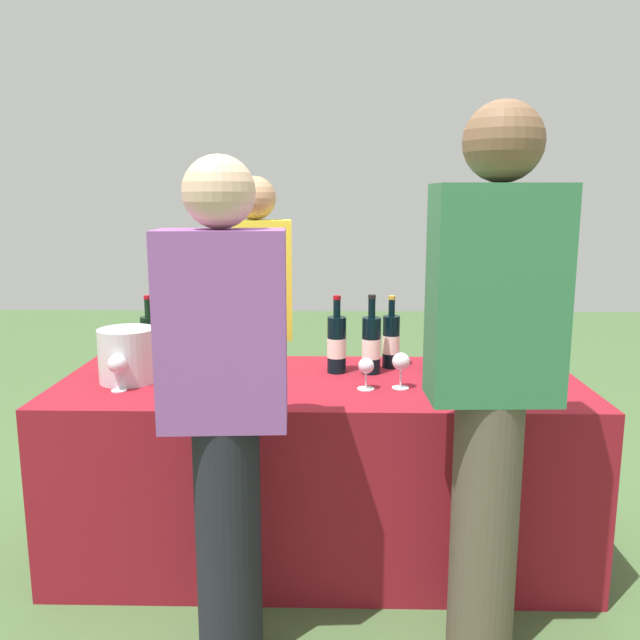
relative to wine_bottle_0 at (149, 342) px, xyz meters
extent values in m
plane|color=#476638|center=(0.74, -0.17, -0.87)|extent=(12.00, 12.00, 0.00)
cube|color=maroon|center=(0.74, -0.17, -0.50)|extent=(2.12, 0.82, 0.75)
cylinder|color=black|center=(0.00, 0.00, 0.00)|extent=(0.07, 0.07, 0.23)
cylinder|color=black|center=(0.00, 0.00, 0.15)|extent=(0.03, 0.03, 0.08)
cylinder|color=maroon|center=(0.00, 0.00, 0.20)|extent=(0.03, 0.03, 0.02)
cylinder|color=silver|center=(0.00, 0.00, -0.02)|extent=(0.07, 0.07, 0.08)
cylinder|color=black|center=(0.16, -0.07, -0.01)|extent=(0.07, 0.07, 0.22)
cylinder|color=black|center=(0.16, -0.07, 0.15)|extent=(0.03, 0.03, 0.08)
cylinder|color=black|center=(0.16, -0.07, 0.20)|extent=(0.03, 0.03, 0.02)
cylinder|color=silver|center=(0.16, -0.07, -0.02)|extent=(0.07, 0.07, 0.08)
cylinder|color=black|center=(0.45, -0.04, 0.00)|extent=(0.08, 0.08, 0.23)
cylinder|color=black|center=(0.45, -0.04, 0.16)|extent=(0.03, 0.03, 0.09)
cylinder|color=gold|center=(0.45, -0.04, 0.21)|extent=(0.03, 0.03, 0.02)
cylinder|color=silver|center=(0.45, -0.04, -0.01)|extent=(0.08, 0.08, 0.08)
cylinder|color=black|center=(0.81, -0.04, 0.00)|extent=(0.08, 0.08, 0.24)
cylinder|color=black|center=(0.81, -0.04, 0.16)|extent=(0.03, 0.03, 0.08)
cylinder|color=maroon|center=(0.81, -0.04, 0.20)|extent=(0.03, 0.03, 0.02)
cylinder|color=silver|center=(0.81, -0.04, -0.01)|extent=(0.08, 0.08, 0.08)
cylinder|color=black|center=(0.96, -0.05, 0.00)|extent=(0.08, 0.08, 0.24)
cylinder|color=black|center=(0.96, -0.05, 0.16)|extent=(0.03, 0.03, 0.08)
cylinder|color=black|center=(0.96, -0.05, 0.21)|extent=(0.03, 0.03, 0.02)
cylinder|color=silver|center=(0.96, -0.05, -0.01)|extent=(0.08, 0.08, 0.08)
cylinder|color=black|center=(1.05, 0.05, 0.00)|extent=(0.07, 0.07, 0.23)
cylinder|color=black|center=(1.05, 0.05, 0.15)|extent=(0.03, 0.03, 0.07)
cylinder|color=gold|center=(1.05, 0.05, 0.19)|extent=(0.03, 0.03, 0.02)
cylinder|color=silver|center=(1.05, 0.05, -0.02)|extent=(0.07, 0.07, 0.08)
cylinder|color=black|center=(1.22, 0.01, -0.01)|extent=(0.08, 0.08, 0.22)
cylinder|color=black|center=(1.22, 0.01, 0.14)|extent=(0.03, 0.03, 0.08)
cylinder|color=maroon|center=(1.22, 0.01, 0.19)|extent=(0.03, 0.03, 0.02)
cylinder|color=silver|center=(1.22, 0.01, -0.02)|extent=(0.08, 0.08, 0.08)
cylinder|color=black|center=(1.32, 0.05, 0.00)|extent=(0.07, 0.07, 0.23)
cylinder|color=black|center=(1.32, 0.05, 0.15)|extent=(0.03, 0.03, 0.08)
cylinder|color=black|center=(1.32, 0.05, 0.20)|extent=(0.03, 0.03, 0.02)
cylinder|color=silver|center=(1.32, 0.05, -0.02)|extent=(0.07, 0.07, 0.08)
cylinder|color=silver|center=(-0.03, -0.33, -0.12)|extent=(0.06, 0.06, 0.00)
cylinder|color=silver|center=(-0.03, -0.33, -0.08)|extent=(0.01, 0.01, 0.07)
sphere|color=silver|center=(-0.03, -0.33, -0.01)|extent=(0.07, 0.07, 0.07)
cylinder|color=silver|center=(0.46, -0.37, -0.12)|extent=(0.07, 0.07, 0.00)
cylinder|color=silver|center=(0.46, -0.37, -0.08)|extent=(0.01, 0.01, 0.08)
sphere|color=silver|center=(0.46, -0.37, -0.01)|extent=(0.07, 0.07, 0.07)
sphere|color=#590C19|center=(0.46, -0.37, -0.02)|extent=(0.04, 0.04, 0.04)
cylinder|color=silver|center=(0.92, -0.29, -0.12)|extent=(0.07, 0.07, 0.00)
cylinder|color=silver|center=(0.92, -0.29, -0.08)|extent=(0.01, 0.01, 0.06)
sphere|color=silver|center=(0.92, -0.29, -0.02)|extent=(0.06, 0.06, 0.06)
sphere|color=#590C19|center=(0.92, -0.29, -0.04)|extent=(0.03, 0.03, 0.03)
cylinder|color=silver|center=(1.06, -0.28, -0.12)|extent=(0.07, 0.07, 0.00)
cylinder|color=silver|center=(1.06, -0.28, -0.08)|extent=(0.01, 0.01, 0.07)
sphere|color=silver|center=(1.06, -0.28, -0.01)|extent=(0.07, 0.07, 0.07)
cylinder|color=silver|center=(1.47, -0.27, -0.12)|extent=(0.06, 0.06, 0.00)
cylinder|color=silver|center=(1.47, -0.27, -0.08)|extent=(0.01, 0.01, 0.06)
sphere|color=silver|center=(1.47, -0.27, -0.02)|extent=(0.07, 0.07, 0.07)
cylinder|color=silver|center=(-0.03, -0.19, -0.01)|extent=(0.23, 0.23, 0.22)
cylinder|color=black|center=(0.41, 0.50, -0.48)|extent=(0.20, 0.20, 0.79)
cube|color=yellow|center=(0.41, 0.50, 0.21)|extent=(0.37, 0.23, 0.59)
sphere|color=tan|center=(0.41, 0.50, 0.61)|extent=(0.21, 0.21, 0.21)
cylinder|color=black|center=(0.46, -0.82, -0.47)|extent=(0.21, 0.21, 0.80)
cube|color=#8C4C99|center=(0.46, -0.82, 0.22)|extent=(0.39, 0.23, 0.60)
sphere|color=#D8AD8C|center=(0.46, -0.82, 0.63)|extent=(0.22, 0.22, 0.22)
cylinder|color=brown|center=(1.29, -0.78, -0.44)|extent=(0.21, 0.21, 0.87)
cube|color=#337247|center=(1.29, -0.78, 0.33)|extent=(0.40, 0.23, 0.66)
sphere|color=brown|center=(1.29, -0.78, 0.77)|extent=(0.24, 0.24, 0.24)
camera|label=1|loc=(0.80, -2.74, 0.61)|focal=36.70mm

